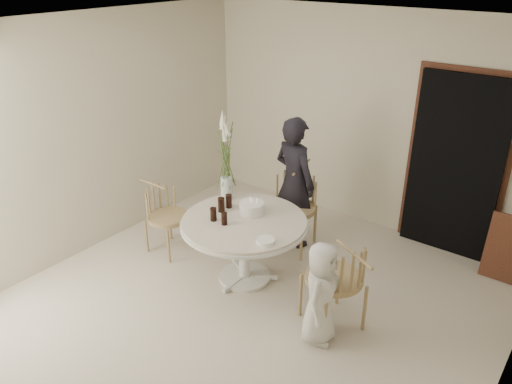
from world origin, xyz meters
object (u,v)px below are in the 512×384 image
Objects in this scene: table at (244,229)px; chair_far at (296,196)px; girl at (294,182)px; flower_vase at (226,160)px; boy at (321,294)px; chair_left at (161,208)px; chair_right at (343,277)px; birthday_cake at (252,208)px.

chair_far is (0.01, 0.98, 0.01)m from table.
girl is at bearing -179.77° from chair_far.
flower_vase is at bearing -135.28° from chair_far.
chair_far is 1.01m from flower_vase.
table is 0.79m from flower_vase.
boy is at bearing 142.98° from girl.
flower_vase reaches higher than table.
girl is (-0.02, 0.97, 0.18)m from table.
girl reaches higher than chair_left.
girl is (-1.25, 1.11, 0.19)m from chair_right.
chair_left is at bearing -148.86° from chair_far.
birthday_cake is (-1.15, 0.49, 0.29)m from boy.
chair_left reaches higher than table.
birthday_cake is at bearing -77.25° from chair_left.
boy is 1.28m from birthday_cake.
table is 0.98m from chair_far.
boy reaches higher than chair_left.
chair_left is 1.22m from birthday_cake.
flower_vase is at bearing -61.71° from chair_left.
chair_right reaches higher than table.
chair_right is 1.14× the size of chair_left.
boy is at bearing 0.51° from chair_right.
chair_left is 0.81× the size of flower_vase.
birthday_cake is at bearing -102.88° from chair_far.
birthday_cake is at bearing 53.69° from boy.
girl is 1.59× the size of boy.
chair_left is 0.83× the size of boy.
boy is (2.31, -0.25, -0.04)m from chair_left.
boy is at bearing -16.60° from table.
birthday_cake is (-0.00, -0.82, -0.00)m from girl.
girl is (1.17, 1.06, 0.26)m from chair_left.
girl is (-0.03, -0.01, 0.17)m from chair_far.
girl is at bearing 56.77° from flower_vase.
chair_right reaches higher than chair_left.
chair_far reaches higher than table.
birthday_cake is at bearing 101.69° from girl.
chair_left is at bearing 70.73° from boy.
flower_vase is (-1.70, 0.42, 0.57)m from chair_right.
girl is at bearing -104.13° from chair_right.
flower_vase is at bearing 68.64° from girl.
birthday_cake is 0.61m from flower_vase.
girl reaches higher than birthday_cake.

